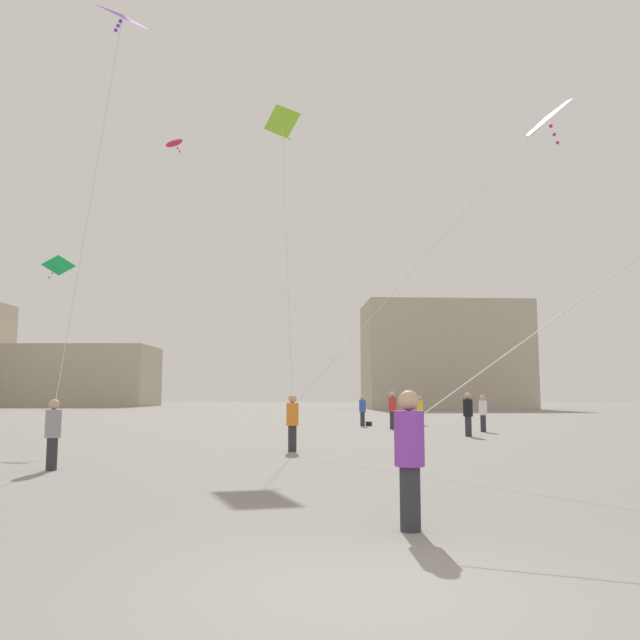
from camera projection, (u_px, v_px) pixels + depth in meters
The scene contains 17 objects.
ground_plane at pixel (371, 596), 5.40m from camera, with size 300.00×300.00×0.00m, color gray.
person_in_blue at pixel (362, 409), 34.99m from camera, with size 0.36×0.36×1.64m.
person_in_purple at pixel (409, 453), 8.07m from camera, with size 0.38×0.38×1.73m.
person_in_grey at pixel (53, 431), 14.49m from camera, with size 0.34×0.34×1.58m.
person_in_white at pixel (483, 412), 29.52m from camera, with size 0.36×0.36×1.67m.
person_in_black at pixel (468, 412), 26.24m from camera, with size 0.38×0.38×1.76m.
person_in_orange at pixel (292, 420), 19.29m from camera, with size 0.37×0.37×1.68m.
person_in_yellow at pixel (420, 409), 36.34m from camera, with size 0.36×0.36×1.63m.
person_in_red at pixel (392, 409), 31.87m from camera, with size 0.40×0.40×1.83m.
kite_crimson_diamond at pixel (177, 146), 36.45m from camera, with size 11.15×1.04×14.95m.
kite_violet_delta at pixel (121, 24), 17.23m from camera, with size 1.40×2.22×10.70m.
kite_emerald_delta at pixel (70, 271), 32.98m from camera, with size 16.29×2.92×7.27m.
kite_lime_delta at pixel (283, 125), 27.65m from camera, with size 1.53×7.89×12.51m.
kite_magenta_delta at pixel (544, 121), 18.20m from camera, with size 7.73×3.22×8.55m.
building_centre_hall at pixel (64, 376), 98.06m from camera, with size 27.12×13.33×9.02m.
building_right_hall at pixel (444, 356), 81.10m from camera, with size 20.16×11.32×13.11m.
handbag_beside_flyer at pixel (369, 424), 35.01m from camera, with size 0.32×0.14×0.24m, color black.
Camera 1 is at (-0.57, -5.61, 1.67)m, focal length 36.39 mm.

